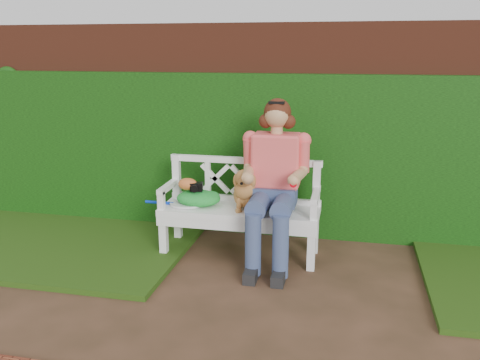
# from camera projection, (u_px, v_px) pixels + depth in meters

# --- Properties ---
(ground) EXTENTS (60.00, 60.00, 0.00)m
(ground) POSITION_uv_depth(u_px,v_px,m) (285.00, 311.00, 3.88)
(ground) COLOR #352617
(brick_wall) EXTENTS (10.00, 0.30, 2.20)m
(brick_wall) POSITION_uv_depth(u_px,v_px,m) (311.00, 130.00, 5.40)
(brick_wall) COLOR maroon
(brick_wall) RESTS_ON ground
(ivy_hedge) EXTENTS (10.00, 0.18, 1.70)m
(ivy_hedge) POSITION_uv_depth(u_px,v_px,m) (308.00, 158.00, 5.25)
(ivy_hedge) COLOR #1B6411
(ivy_hedge) RESTS_ON ground
(grass_left) EXTENTS (2.60, 2.00, 0.05)m
(grass_left) POSITION_uv_depth(u_px,v_px,m) (64.00, 241.00, 5.22)
(grass_left) COLOR #214012
(grass_left) RESTS_ON ground
(garden_bench) EXTENTS (1.59, 0.64, 0.48)m
(garden_bench) POSITION_uv_depth(u_px,v_px,m) (240.00, 231.00, 4.88)
(garden_bench) COLOR white
(garden_bench) RESTS_ON ground
(seated_woman) EXTENTS (0.86, 1.01, 1.54)m
(seated_woman) POSITION_uv_depth(u_px,v_px,m) (275.00, 180.00, 4.66)
(seated_woman) COLOR #D6335F
(seated_woman) RESTS_ON ground
(dog) EXTENTS (0.37, 0.43, 0.41)m
(dog) POSITION_uv_depth(u_px,v_px,m) (246.00, 188.00, 4.73)
(dog) COLOR #B68945
(dog) RESTS_ON garden_bench
(tennis_racket) EXTENTS (0.63, 0.37, 0.03)m
(tennis_racket) POSITION_uv_depth(u_px,v_px,m) (183.00, 204.00, 4.88)
(tennis_racket) COLOR beige
(tennis_racket) RESTS_ON garden_bench
(green_bag) EXTENTS (0.46, 0.38, 0.15)m
(green_bag) POSITION_uv_depth(u_px,v_px,m) (199.00, 198.00, 4.88)
(green_bag) COLOR #288532
(green_bag) RESTS_ON garden_bench
(camera_item) EXTENTS (0.13, 0.11, 0.08)m
(camera_item) POSITION_uv_depth(u_px,v_px,m) (197.00, 187.00, 4.85)
(camera_item) COLOR black
(camera_item) RESTS_ON green_bag
(baseball_glove) EXTENTS (0.21, 0.17, 0.12)m
(baseball_glove) POSITION_uv_depth(u_px,v_px,m) (188.00, 184.00, 4.86)
(baseball_glove) COLOR #C36029
(baseball_glove) RESTS_ON green_bag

